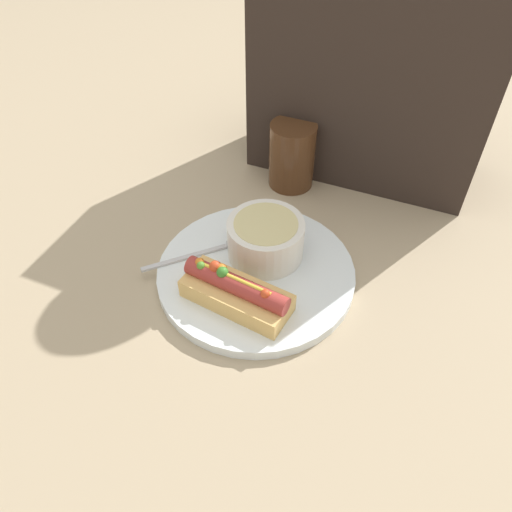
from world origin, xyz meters
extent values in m
plane|color=tan|center=(0.00, 0.00, 0.00)|extent=(4.00, 4.00, 0.00)
cylinder|color=white|center=(0.00, 0.00, 0.01)|extent=(0.28, 0.28, 0.02)
cube|color=#DBAD60|center=(0.00, -0.07, 0.03)|extent=(0.15, 0.08, 0.03)
cylinder|color=#9E332D|center=(0.00, -0.07, 0.05)|extent=(0.15, 0.04, 0.03)
sphere|color=orange|center=(-0.06, -0.06, 0.06)|extent=(0.01, 0.01, 0.01)
sphere|color=#518C2D|center=(-0.05, -0.06, 0.06)|extent=(0.01, 0.01, 0.01)
sphere|color=#C63F1E|center=(-0.03, -0.06, 0.06)|extent=(0.02, 0.02, 0.02)
sphere|color=#C63F1E|center=(0.04, -0.07, 0.06)|extent=(0.01, 0.01, 0.01)
sphere|color=orange|center=(-0.02, -0.06, 0.06)|extent=(0.01, 0.01, 0.01)
sphere|color=#387A28|center=(-0.02, -0.06, 0.06)|extent=(0.02, 0.02, 0.02)
cylinder|color=gold|center=(0.00, -0.07, 0.06)|extent=(0.10, 0.02, 0.01)
cylinder|color=silver|center=(0.00, 0.04, 0.04)|extent=(0.11, 0.11, 0.06)
cylinder|color=#D1C184|center=(0.00, 0.04, 0.07)|extent=(0.09, 0.09, 0.01)
cube|color=#B7B7BC|center=(-0.10, -0.02, 0.02)|extent=(0.10, 0.10, 0.00)
ellipsoid|color=#B7B7BC|center=(-0.04, 0.04, 0.02)|extent=(0.05, 0.05, 0.01)
cylinder|color=#4C2D19|center=(-0.03, 0.23, 0.06)|extent=(0.08, 0.08, 0.11)
cube|color=#2D231E|center=(0.06, 0.34, 0.18)|extent=(0.38, 0.17, 0.35)
camera|label=1|loc=(0.19, -0.45, 0.54)|focal=35.00mm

